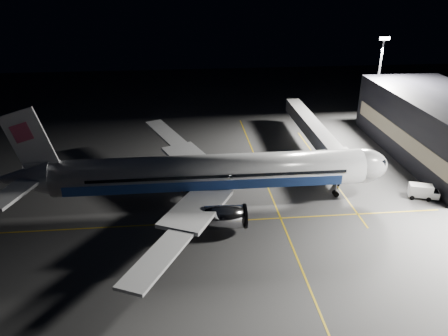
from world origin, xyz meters
TOP-DOWN VIEW (x-y plane):
  - ground at (0.00, 0.00)m, footprint 200.00×200.00m
  - guide_line_main at (10.00, 0.00)m, footprint 0.25×80.00m
  - guide_line_cross at (0.00, -6.00)m, footprint 70.00×0.25m
  - guide_line_side at (22.00, 10.00)m, footprint 0.25×40.00m
  - airliner at (-1.08, 0.00)m, footprint 61.48×54.22m
  - terminal at (45.98, 14.00)m, footprint 18.12×40.00m
  - jet_bridge at (22.00, 18.06)m, footprint 3.60×34.40m
  - floodlight_mast_north at (40.00, 31.99)m, footprint 2.40×0.68m
  - service_truck at (34.33, -2.13)m, footprint 4.98×3.19m
  - baggage_tug at (1.66, 11.76)m, footprint 2.52×2.29m
  - safety_cone_a at (-2.71, 11.50)m, footprint 0.40×0.40m
  - safety_cone_b at (-4.69, 4.00)m, footprint 0.37×0.37m
  - safety_cone_c at (-0.88, 14.00)m, footprint 0.37×0.37m

SIDE VIEW (x-z plane):
  - ground at x=0.00m, z-range 0.00..0.00m
  - guide_line_main at x=10.00m, z-range 0.00..0.01m
  - guide_line_cross at x=0.00m, z-range 0.00..0.01m
  - guide_line_side at x=22.00m, z-range 0.00..0.01m
  - safety_cone_b at x=-4.69m, z-range 0.00..0.55m
  - safety_cone_c at x=-0.88m, z-range 0.00..0.55m
  - safety_cone_a at x=-2.71m, z-range 0.00..0.60m
  - baggage_tug at x=1.66m, z-range -0.06..1.44m
  - service_truck at x=34.33m, z-range 0.08..2.46m
  - jet_bridge at x=22.00m, z-range 1.43..7.73m
  - airliner at x=-1.08m, z-range -3.16..13.48m
  - terminal at x=45.98m, z-range 0.00..12.00m
  - floodlight_mast_north at x=40.00m, z-range 2.02..22.72m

